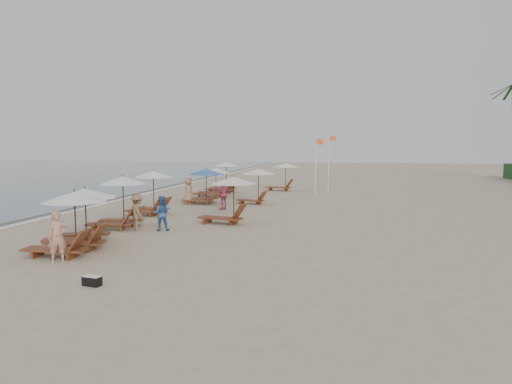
% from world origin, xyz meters
% --- Properties ---
extents(ground, '(160.00, 160.00, 0.00)m').
position_xyz_m(ground, '(0.00, 0.00, 0.00)').
color(ground, tan).
rests_on(ground, ground).
extents(wet_sand_band, '(3.20, 140.00, 0.01)m').
position_xyz_m(wet_sand_band, '(-12.50, 10.00, 0.00)').
color(wet_sand_band, '#6B5E4C').
rests_on(wet_sand_band, ground).
extents(foam_line, '(0.50, 140.00, 0.02)m').
position_xyz_m(foam_line, '(-11.20, 10.00, 0.01)').
color(foam_line, white).
rests_on(foam_line, ground).
extents(lounger_station_0, '(2.70, 2.23, 2.16)m').
position_xyz_m(lounger_station_0, '(-5.36, -2.54, 1.01)').
color(lounger_station_0, brown).
rests_on(lounger_station_0, ground).
extents(lounger_station_1, '(2.66, 2.41, 2.11)m').
position_xyz_m(lounger_station_1, '(-5.89, -0.85, 1.13)').
color(lounger_station_1, brown).
rests_on(lounger_station_1, ground).
extents(lounger_station_2, '(2.62, 2.36, 2.34)m').
position_xyz_m(lounger_station_2, '(-6.13, 2.63, 1.09)').
color(lounger_station_2, brown).
rests_on(lounger_station_2, ground).
extents(lounger_station_3, '(2.57, 2.18, 2.35)m').
position_xyz_m(lounger_station_3, '(-6.46, 6.82, 1.13)').
color(lounger_station_3, brown).
rests_on(lounger_station_3, ground).
extents(lounger_station_4, '(2.70, 2.38, 2.19)m').
position_xyz_m(lounger_station_4, '(-5.14, 12.05, 1.12)').
color(lounger_station_4, brown).
rests_on(lounger_station_4, ground).
extents(lounger_station_5, '(2.68, 2.47, 2.05)m').
position_xyz_m(lounger_station_5, '(-5.70, 16.03, 0.96)').
color(lounger_station_5, brown).
rests_on(lounger_station_5, ground).
extents(lounger_station_6, '(2.67, 2.39, 2.39)m').
position_xyz_m(lounger_station_6, '(-5.76, 19.10, 1.03)').
color(lounger_station_6, brown).
rests_on(lounger_station_6, ground).
extents(inland_station_0, '(2.86, 2.24, 2.22)m').
position_xyz_m(inland_station_0, '(-1.64, 4.81, 1.29)').
color(inland_station_0, brown).
rests_on(inland_station_0, ground).
extents(inland_station_1, '(2.59, 2.24, 2.22)m').
position_xyz_m(inland_station_1, '(-1.84, 12.50, 1.46)').
color(inland_station_1, brown).
rests_on(inland_station_1, ground).
extents(inland_station_2, '(2.82, 2.24, 2.22)m').
position_xyz_m(inland_station_2, '(-1.44, 21.40, 1.31)').
color(inland_station_2, brown).
rests_on(inland_station_2, ground).
extents(beachgoer_near, '(0.72, 0.69, 1.67)m').
position_xyz_m(beachgoer_near, '(-5.00, -3.71, 0.83)').
color(beachgoer_near, tan).
rests_on(beachgoer_near, ground).
extents(beachgoer_mid_a, '(0.87, 0.75, 1.53)m').
position_xyz_m(beachgoer_mid_a, '(-3.98, 2.37, 0.76)').
color(beachgoer_mid_a, '#2E538A').
rests_on(beachgoer_mid_a, ground).
extents(beachgoer_mid_b, '(1.17, 1.13, 1.61)m').
position_xyz_m(beachgoer_mid_b, '(-5.00, 2.15, 0.80)').
color(beachgoer_mid_b, brown).
rests_on(beachgoer_mid_b, ground).
extents(beachgoer_far_a, '(0.88, 1.10, 1.75)m').
position_xyz_m(beachgoer_far_a, '(-3.10, 9.50, 0.87)').
color(beachgoer_far_a, '#B2475D').
rests_on(beachgoer_far_a, ground).
extents(beachgoer_far_b, '(0.61, 0.88, 1.70)m').
position_xyz_m(beachgoer_far_b, '(-5.92, 11.49, 0.85)').
color(beachgoer_far_b, '#AB7A5C').
rests_on(beachgoer_far_b, ground).
extents(duffel_bag, '(0.53, 0.34, 0.28)m').
position_xyz_m(duffel_bag, '(-2.59, -5.87, 0.14)').
color(duffel_bag, black).
rests_on(duffel_bag, ground).
extents(flag_pole_near, '(0.60, 0.08, 4.30)m').
position_xyz_m(flag_pole_near, '(1.44, 18.99, 2.39)').
color(flag_pole_near, silver).
rests_on(flag_pole_near, ground).
extents(flag_pole_far, '(0.60, 0.08, 4.59)m').
position_xyz_m(flag_pole_far, '(2.28, 21.09, 2.54)').
color(flag_pole_far, silver).
rests_on(flag_pole_far, ground).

